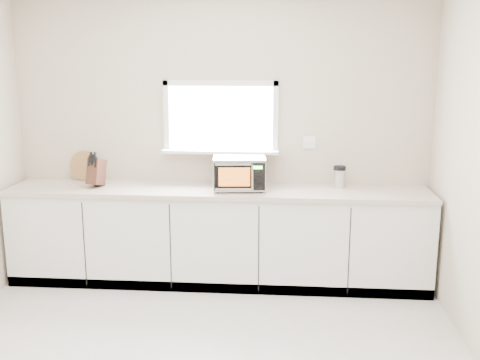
# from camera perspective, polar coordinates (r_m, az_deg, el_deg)

# --- Properties ---
(back_wall) EXTENTS (4.00, 0.17, 2.70)m
(back_wall) POSITION_cam_1_polar(r_m,az_deg,el_deg) (5.44, -1.93, 4.42)
(back_wall) COLOR #C1AE99
(back_wall) RESTS_ON ground
(cabinets) EXTENTS (3.92, 0.60, 0.88)m
(cabinets) POSITION_cam_1_polar(r_m,az_deg,el_deg) (5.36, -2.23, -5.84)
(cabinets) COLOR white
(cabinets) RESTS_ON ground
(countertop) EXTENTS (3.92, 0.64, 0.04)m
(countertop) POSITION_cam_1_polar(r_m,az_deg,el_deg) (5.23, -2.28, -1.08)
(countertop) COLOR beige
(countertop) RESTS_ON cabinets
(microwave) EXTENTS (0.51, 0.42, 0.31)m
(microwave) POSITION_cam_1_polar(r_m,az_deg,el_deg) (5.16, -0.08, 0.78)
(microwave) COLOR black
(microwave) RESTS_ON countertop
(knife_block) EXTENTS (0.15, 0.25, 0.34)m
(knife_block) POSITION_cam_1_polar(r_m,az_deg,el_deg) (5.44, -14.41, 0.84)
(knife_block) COLOR #462319
(knife_block) RESTS_ON countertop
(cutting_board) EXTENTS (0.29, 0.07, 0.29)m
(cutting_board) POSITION_cam_1_polar(r_m,az_deg,el_deg) (5.75, -15.53, 1.40)
(cutting_board) COLOR #9D6C3C
(cutting_board) RESTS_ON countertop
(coffee_grinder) EXTENTS (0.12, 0.12, 0.21)m
(coffee_grinder) POSITION_cam_1_polar(r_m,az_deg,el_deg) (5.32, 10.06, 0.33)
(coffee_grinder) COLOR #B7BABF
(coffee_grinder) RESTS_ON countertop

